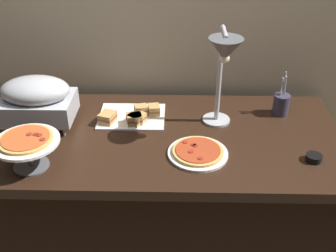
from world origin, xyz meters
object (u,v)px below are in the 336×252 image
Objects in this scene: utensil_holder at (281,104)px; chafing_dish at (37,99)px; pizza_plate_front at (198,152)px; sandwich_platter at (132,116)px; pizza_plate_center at (27,143)px; heat_lamp at (224,59)px; sauce_cup_near at (314,158)px.

chafing_dish is at bearing -173.94° from utensil_holder.
pizza_plate_front is 0.80× the size of sandwich_platter.
heat_lamp is at bearing 18.48° from pizza_plate_center.
chafing_dish is 1.29× the size of pizza_plate_front.
chafing_dish is 1.24m from utensil_holder.
sandwich_platter reaches higher than pizza_plate_front.
chafing_dish is 1.04× the size of sandwich_platter.
sauce_cup_near is at bearing 3.18° from pizza_plate_center.
heat_lamp is 0.59m from sauce_cup_near.
chafing_dish is 1.33m from sauce_cup_near.
pizza_plate_front is 0.59m from utensil_holder.
chafing_dish is 1.52× the size of utensil_holder.
sauce_cup_near is 0.42m from utensil_holder.
pizza_plate_front is 0.44m from sandwich_platter.
utensil_holder reaches higher than sauce_cup_near.
sauce_cup_near is (0.51, -0.03, 0.00)m from pizza_plate_front.
pizza_plate_front and sauce_cup_near have the same top height.
chafing_dish reaches higher than sauce_cup_near.
heat_lamp is at bearing 58.77° from pizza_plate_front.
heat_lamp is at bearing -4.83° from chafing_dish.
heat_lamp is at bearing -16.39° from sandwich_platter.
utensil_holder is at bearing 5.86° from sandwich_platter.
sandwich_platter is (0.46, 0.05, -0.12)m from chafing_dish.
sauce_cup_near is at bearing -3.83° from pizza_plate_front.
heat_lamp is at bearing 152.63° from sauce_cup_near.
utensil_holder reaches higher than pizza_plate_center.
pizza_plate_center is 1.27m from utensil_holder.
sauce_cup_near is (1.23, 0.07, -0.10)m from pizza_plate_center.
sandwich_platter is 4.75× the size of sauce_cup_near.
pizza_plate_center is at bearing -134.64° from sandwich_platter.
pizza_plate_center is (-0.83, -0.28, -0.27)m from heat_lamp.
sauce_cup_near is at bearing -81.68° from utensil_holder.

